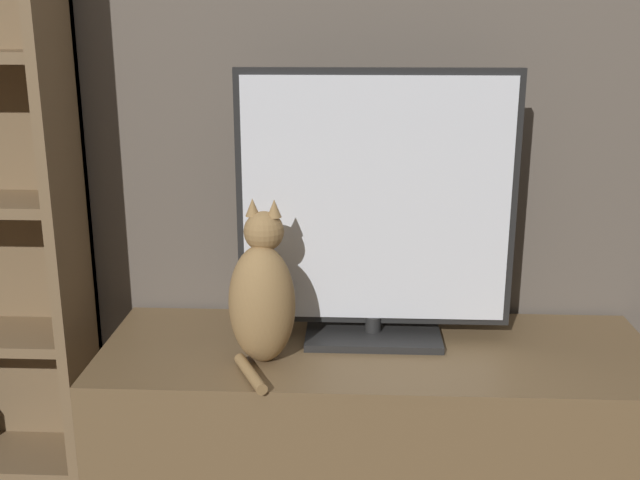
% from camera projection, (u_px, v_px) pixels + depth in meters
% --- Properties ---
extents(wall_back, '(4.80, 0.05, 2.60)m').
position_uv_depth(wall_back, '(381.00, 20.00, 2.07)').
color(wall_back, '#60564C').
rests_on(wall_back, ground_plane).
extents(tv_stand, '(1.47, 0.53, 0.46)m').
position_uv_depth(tv_stand, '(375.00, 424.00, 2.06)').
color(tv_stand, brown).
rests_on(tv_stand, ground_plane).
extents(tv, '(0.74, 0.22, 0.73)m').
position_uv_depth(tv, '(375.00, 213.00, 1.97)').
color(tv, black).
rests_on(tv, tv_stand).
extents(cat, '(0.19, 0.29, 0.42)m').
position_uv_depth(cat, '(263.00, 296.00, 1.88)').
color(cat, '#997547').
rests_on(cat, tv_stand).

